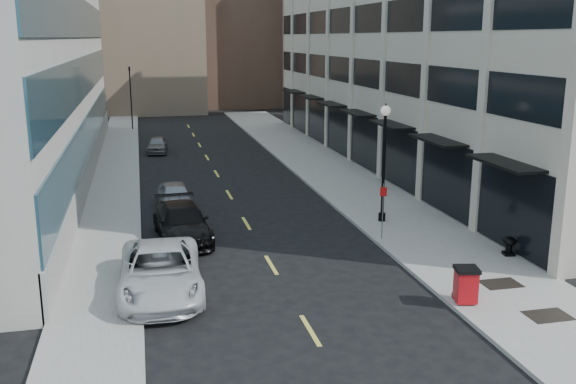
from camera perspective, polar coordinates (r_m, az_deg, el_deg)
name	(u,v)px	position (r m, az deg, el deg)	size (l,w,h in m)	color
ground	(329,361)	(18.54, 3.64, -14.79)	(160.00, 160.00, 0.00)	black
sidewalk_right	(353,187)	(38.65, 5.83, 0.46)	(5.00, 80.00, 0.15)	gray
sidewalk_left	(112,200)	(36.69, -15.35, -0.67)	(3.00, 80.00, 0.15)	gray
building_right	(452,35)	(47.81, 14.36, 13.40)	(15.30, 46.50, 18.25)	beige
skyline_tan_far	(64,21)	(94.07, -19.29, 14.19)	(12.00, 14.00, 22.00)	#826855
skyline_stone	(317,28)	(84.73, 2.63, 14.38)	(10.00, 14.00, 20.00)	beige
grate_mid	(548,316)	(22.44, 22.11, -10.14)	(1.40, 1.00, 0.01)	black
grate_far	(501,284)	(24.58, 18.38, -7.74)	(1.40, 1.00, 0.01)	black
road_centerline	(237,208)	(34.10, -4.55, -1.41)	(0.15, 68.20, 0.01)	#D8CC4C
traffic_signal	(129,71)	(63.67, -13.92, 10.42)	(0.66, 0.66, 6.98)	black
car_white_van	(161,271)	(23.02, -11.26, -6.91)	(2.81, 6.10, 1.69)	silver
car_black_pickup	(182,223)	(28.88, -9.41, -2.72)	(2.20, 5.42, 1.57)	black
car_silver_sedan	(175,197)	(33.91, -10.00, -0.40)	(1.72, 4.27, 1.45)	gray
car_grey_sedan	(157,145)	(51.26, -11.53, 4.15)	(1.51, 3.74, 1.28)	slate
trash_bin	(466,284)	(22.37, 15.53, -7.86)	(0.90, 0.93, 1.24)	#BA0C12
lamppost	(384,153)	(30.69, 8.55, 3.48)	(0.47, 0.47, 5.70)	black
sign_post	(383,204)	(28.25, 8.44, -1.02)	(0.28, 0.14, 2.49)	slate
urn_planter	(509,244)	(27.66, 19.06, -4.38)	(0.57, 0.57, 0.78)	black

